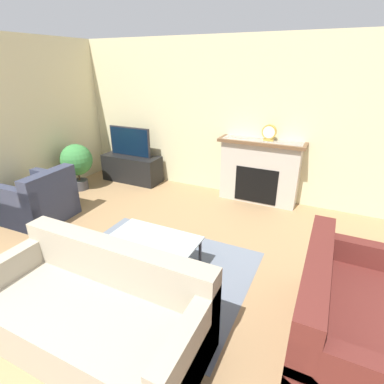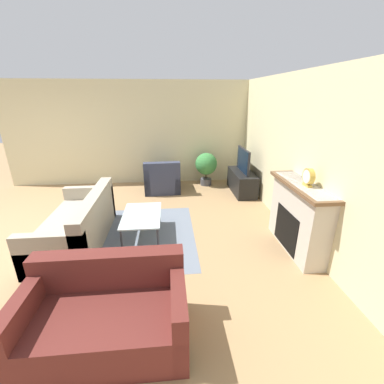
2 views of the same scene
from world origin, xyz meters
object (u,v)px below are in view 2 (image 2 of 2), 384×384
(couch_loveseat, at_px, (107,315))
(armchair_by_window, at_px, (162,180))
(coffee_table, at_px, (142,217))
(mantel_clock, at_px, (308,177))
(potted_plant, at_px, (206,165))
(tv, at_px, (243,160))
(couch_sectional, at_px, (78,226))

(couch_loveseat, distance_m, armchair_by_window, 4.31)
(coffee_table, distance_m, mantel_clock, 2.70)
(coffee_table, distance_m, potted_plant, 3.03)
(couch_loveseat, height_order, mantel_clock, mantel_clock)
(tv, relative_size, armchair_by_window, 1.00)
(potted_plant, bearing_deg, armchair_by_window, -72.90)
(armchair_by_window, height_order, mantel_clock, mantel_clock)
(couch_sectional, relative_size, coffee_table, 1.91)
(coffee_table, relative_size, mantel_clock, 3.92)
(tv, relative_size, potted_plant, 1.03)
(couch_loveseat, xyz_separation_m, coffee_table, (-2.02, 0.16, 0.08))
(couch_sectional, xyz_separation_m, potted_plant, (-2.72, 2.53, 0.27))
(coffee_table, height_order, mantel_clock, mantel_clock)
(tv, distance_m, potted_plant, 1.08)
(couch_loveseat, bearing_deg, coffee_table, 85.34)
(couch_sectional, height_order, potted_plant, potted_plant)
(couch_loveseat, relative_size, armchair_by_window, 1.69)
(tv, height_order, coffee_table, tv)
(tv, bearing_deg, potted_plant, -128.40)
(couch_loveseat, distance_m, coffee_table, 2.03)
(coffee_table, bearing_deg, couch_sectional, -85.21)
(tv, bearing_deg, armchair_by_window, -98.08)
(couch_loveseat, bearing_deg, armchair_by_window, 83.66)
(coffee_table, xyz_separation_m, potted_plant, (-2.63, 1.50, 0.18))
(couch_loveseat, xyz_separation_m, potted_plant, (-4.65, 1.66, 0.26))
(tv, relative_size, couch_loveseat, 0.59)
(couch_sectional, bearing_deg, mantel_clock, 79.96)
(tv, xyz_separation_m, couch_sectional, (2.07, -3.35, -0.54))
(tv, bearing_deg, coffee_table, -49.43)
(couch_loveseat, height_order, potted_plant, potted_plant)
(couch_sectional, distance_m, coffee_table, 1.04)
(couch_loveseat, height_order, coffee_table, couch_loveseat)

